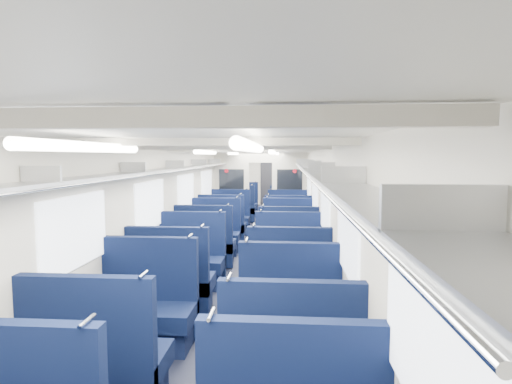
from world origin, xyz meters
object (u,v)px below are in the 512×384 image
seat_6 (147,312)px  seat_13 (288,249)px  seat_15 (288,236)px  seat_8 (171,285)px  seat_4 (97,367)px  seat_23 (288,207)px  seat_9 (289,285)px  seat_7 (290,323)px  seat_10 (191,263)px  end_door (269,183)px  seat_16 (222,228)px  seat_14 (215,236)px  seat_17 (288,229)px  seat_18 (229,220)px  seat_5 (291,375)px  seat_19 (288,220)px  seat_22 (242,206)px  bulkhead (260,188)px  seat_11 (289,263)px  seat_21 (288,211)px  seat_12 (205,246)px  seat_20 (238,210)px

seat_6 → seat_13: bearing=63.5°
seat_15 → seat_8: bearing=-114.9°
seat_8 → seat_4: bearing=-90.0°
seat_6 → seat_23: 10.12m
seat_9 → seat_13: 2.22m
seat_7 → seat_10: 2.90m
end_door → seat_16: size_ratio=1.57×
seat_4 → seat_6: 1.24m
seat_4 → seat_8: bearing=90.0°
end_door → seat_4: end_door is taller
seat_14 → seat_17: (1.66, 1.06, 0.00)m
seat_15 → seat_18: same height
seat_15 → seat_17: (0.00, 0.96, 0.00)m
seat_5 → seat_19: 8.10m
seat_16 → seat_19: bearing=37.9°
seat_14 → seat_19: (1.66, 2.37, 0.00)m
end_door → seat_22: 3.69m
seat_17 → seat_23: (0.00, 4.45, 0.00)m
seat_4 → bulkhead: bearing=84.7°
seat_11 → seat_6: bearing=-125.9°
seat_4 → seat_14: same height
seat_9 → seat_15: size_ratio=1.00×
seat_11 → seat_8: bearing=-142.1°
seat_5 → seat_9: 2.36m
seat_18 → seat_10: bearing=-90.0°
seat_11 → seat_14: same height
end_door → seat_7: size_ratio=1.57×
seat_7 → seat_21: size_ratio=1.00×
seat_14 → seat_16: 1.08m
seat_16 → seat_22: size_ratio=1.00×
seat_15 → seat_4: bearing=-105.9°
seat_17 → seat_7: bearing=-90.0°
seat_9 → seat_15: (0.00, 3.47, 0.00)m
seat_14 → seat_4: bearing=-90.0°
seat_6 → seat_9: (1.66, 1.11, 0.00)m
end_door → seat_7: bearing=-86.6°
seat_5 → seat_12: bearing=109.6°
seat_12 → seat_20: bearing=90.0°
bulkhead → seat_19: (0.83, -0.87, -0.84)m
seat_16 → seat_18: same height
seat_17 → seat_20: size_ratio=1.00×
seat_11 → seat_20: bearing=104.2°
seat_6 → seat_15: bearing=70.1°
end_door → seat_14: bearing=-95.2°
seat_16 → seat_9: bearing=-69.5°
end_door → seat_15: bearing=-84.8°
seat_6 → seat_14: same height
seat_16 → seat_20: 3.30m
seat_6 → seat_14: (0.00, 4.48, 0.00)m
bulkhead → seat_22: 2.66m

